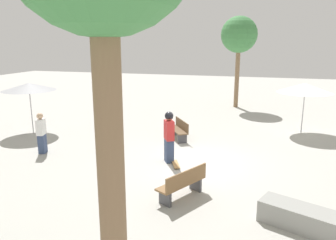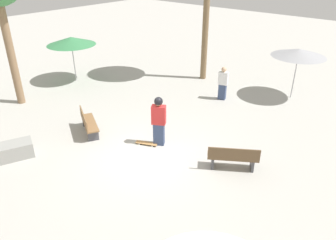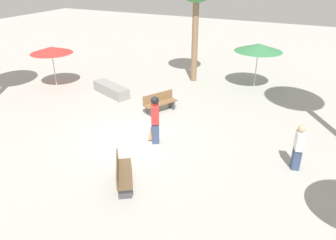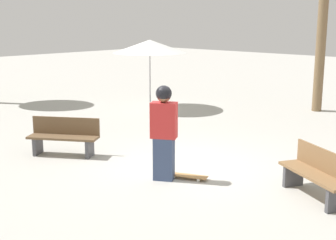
{
  "view_description": "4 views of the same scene",
  "coord_description": "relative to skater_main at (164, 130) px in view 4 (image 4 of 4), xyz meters",
  "views": [
    {
      "loc": [
        -10.84,
        -2.26,
        4.21
      ],
      "look_at": [
        0.06,
        0.91,
        1.47
      ],
      "focal_mm": 35.0,
      "sensor_mm": 36.0,
      "label": 1
    },
    {
      "loc": [
        6.61,
        -6.75,
        6.21
      ],
      "look_at": [
        0.35,
        0.65,
        1.21
      ],
      "focal_mm": 35.0,
      "sensor_mm": 36.0,
      "label": 2
    },
    {
      "loc": [
        9.33,
        5.92,
        6.13
      ],
      "look_at": [
        -0.2,
        1.32,
        1.02
      ],
      "focal_mm": 35.0,
      "sensor_mm": 36.0,
      "label": 3
    },
    {
      "loc": [
        -6.19,
        7.01,
        3.06
      ],
      "look_at": [
        -0.3,
        0.79,
        1.19
      ],
      "focal_mm": 50.0,
      "sensor_mm": 36.0,
      "label": 4
    }
  ],
  "objects": [
    {
      "name": "ground_plane",
      "position": [
        0.21,
        -0.8,
        -0.99
      ],
      "size": [
        60.0,
        60.0,
        0.0
      ],
      "primitive_type": "plane",
      "color": "#B2AFA8"
    },
    {
      "name": "skater_main",
      "position": [
        0.0,
        0.0,
        0.0
      ],
      "size": [
        0.56,
        0.48,
        1.84
      ],
      "rotation": [
        0.0,
        0.0,
        3.68
      ],
      "color": "#38476B",
      "rests_on": "ground_plane"
    },
    {
      "name": "bench_near",
      "position": [
        2.81,
        0.36,
        -0.56
      ],
      "size": [
        1.58,
        1.25,
        0.85
      ],
      "rotation": [
        0.0,
        0.0,
        0.58
      ],
      "color": "#47474C",
      "rests_on": "ground_plane"
    },
    {
      "name": "shade_umbrella_white",
      "position": [
        5.4,
        -4.93,
        1.14
      ],
      "size": [
        2.49,
        2.49,
        2.35
      ],
      "color": "#B7B7BC",
      "rests_on": "ground_plane"
    },
    {
      "name": "bench_far",
      "position": [
        -2.58,
        -1.13,
        -0.56
      ],
      "size": [
        1.62,
        1.14,
        0.85
      ],
      "rotation": [
        0.0,
        0.0,
        5.79
      ],
      "color": "#47474C",
      "rests_on": "ground_plane"
    },
    {
      "name": "skateboard",
      "position": [
        -0.31,
        -0.33,
        -0.93
      ],
      "size": [
        0.81,
        0.5,
        0.07
      ],
      "rotation": [
        0.0,
        0.0,
        3.56
      ],
      "color": "#B7844C",
      "rests_on": "ground_plane"
    }
  ]
}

